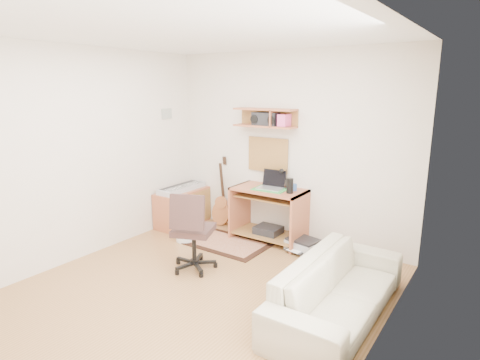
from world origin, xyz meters
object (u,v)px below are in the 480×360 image
Objects in this scene: task_chair at (194,230)px; sofa at (339,280)px; desk at (268,215)px; printer at (303,244)px; cabinet at (183,207)px.

sofa is at bearing -22.16° from task_chair.
sofa is at bearing -40.43° from desk.
sofa is (0.94, -1.23, 0.28)m from printer.
task_chair is 0.52× the size of sofa.
cabinet is at bearing 69.44° from sofa.
printer is (0.84, 1.22, -0.40)m from task_chair.
printer is (0.57, -0.06, -0.29)m from desk.
task_chair reaches higher than cabinet.
desk is at bearing 49.57° from sofa.
sofa reaches higher than printer.
cabinet is 2.21× the size of printer.
sofa is (1.77, -0.00, -0.12)m from task_chair.
cabinet is at bearing -165.32° from printer.
task_chair reaches higher than desk.
desk is 1.11× the size of cabinet.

